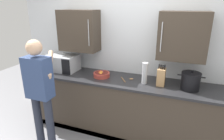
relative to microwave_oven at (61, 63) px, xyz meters
The scene contains 9 objects.
back_wall_tiled 1.20m from the microwave_oven, 14.25° to the left, with size 3.95×0.44×2.53m.
counter_unit 1.29m from the microwave_oven, ahead, with size 3.20×0.65×0.94m.
microwave_oven is the anchor object (origin of this frame).
stock_pot 2.12m from the microwave_oven, ahead, with size 0.35×0.25×0.27m.
knife_block 1.73m from the microwave_oven, ahead, with size 0.11×0.15×0.32m.
wooden_spoon 1.23m from the microwave_oven, ahead, with size 0.21×0.20×0.02m.
thermos_flask 1.49m from the microwave_oven, ahead, with size 0.08×0.08×0.32m.
fruit_bowl 0.80m from the microwave_oven, ahead, with size 0.26×0.26×0.10m.
person_figure 0.88m from the microwave_oven, 73.55° to the right, with size 0.44×0.61×1.64m.
Camera 1 is at (0.83, -1.97, 2.06)m, focal length 30.85 mm.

